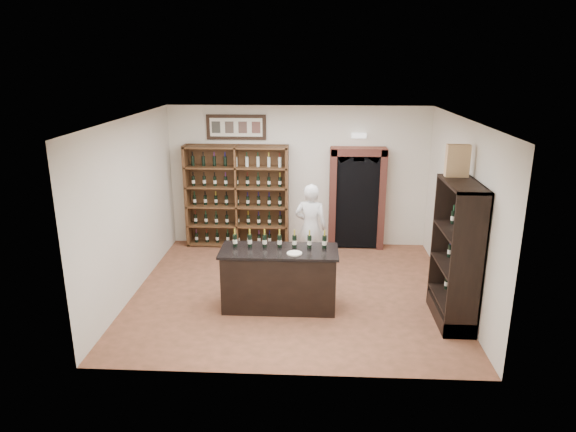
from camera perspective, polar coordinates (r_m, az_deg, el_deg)
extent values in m
plane|color=#99563D|center=(9.10, 0.56, -8.36)|extent=(5.50, 5.50, 0.00)
plane|color=white|center=(8.28, 0.63, 10.77)|extent=(5.50, 5.50, 0.00)
cube|color=silver|center=(10.99, 1.14, 4.38)|extent=(5.50, 0.04, 3.00)
cube|color=silver|center=(9.10, -16.98, 0.97)|extent=(0.04, 5.00, 3.00)
cube|color=silver|center=(8.90, 18.59, 0.46)|extent=(0.04, 5.00, 3.00)
cube|color=#55341D|center=(11.17, -5.56, 2.40)|extent=(2.20, 0.02, 2.20)
cube|color=#55341D|center=(11.21, -11.11, 2.20)|extent=(0.06, 0.38, 2.20)
cube|color=#55341D|center=(10.89, -0.11, 2.10)|extent=(0.06, 0.38, 2.20)
cube|color=#55341D|center=(11.00, -5.69, 2.16)|extent=(0.04, 0.38, 2.20)
cube|color=#55341D|center=(11.31, -5.54, -3.04)|extent=(2.18, 0.38, 0.04)
cube|color=#55341D|center=(11.18, -5.60, -0.99)|extent=(2.18, 0.38, 0.04)
cube|color=#55341D|center=(11.05, -5.66, 1.10)|extent=(2.18, 0.38, 0.03)
cube|color=#55341D|center=(10.95, -5.72, 3.23)|extent=(2.18, 0.38, 0.04)
cube|color=#55341D|center=(10.86, -5.79, 5.41)|extent=(2.18, 0.38, 0.04)
cube|color=#55341D|center=(10.78, -5.86, 7.62)|extent=(2.18, 0.38, 0.04)
cube|color=black|center=(10.90, -5.77, 9.79)|extent=(1.25, 0.04, 0.52)
cube|color=black|center=(10.97, 7.65, 1.81)|extent=(0.97, 0.29, 2.05)
cube|color=brown|center=(10.91, 4.96, 1.93)|extent=(0.14, 0.35, 2.15)
cube|color=brown|center=(11.00, 10.33, 1.83)|extent=(0.14, 0.35, 2.15)
cube|color=brown|center=(10.73, 7.87, 7.12)|extent=(1.15, 0.35, 0.16)
cube|color=white|center=(10.79, 7.89, 8.84)|extent=(0.30, 0.10, 0.10)
cube|color=black|center=(8.37, -0.98, -7.17)|extent=(1.80, 0.70, 0.94)
cube|color=black|center=(8.18, -1.00, -3.90)|extent=(1.88, 0.78, 0.04)
cylinder|color=black|center=(8.32, -5.91, -2.71)|extent=(0.07, 0.07, 0.21)
cylinder|color=silver|center=(8.32, -5.91, -2.81)|extent=(0.07, 0.07, 0.07)
cylinder|color=gold|center=(8.27, -5.94, -1.73)|extent=(0.03, 0.03, 0.09)
cylinder|color=black|center=(8.28, -4.27, -2.74)|extent=(0.07, 0.07, 0.21)
cylinder|color=silver|center=(8.29, -4.27, -2.84)|extent=(0.07, 0.07, 0.07)
cylinder|color=gold|center=(8.24, -4.29, -1.76)|extent=(0.03, 0.03, 0.09)
cylinder|color=black|center=(8.26, -2.61, -2.78)|extent=(0.07, 0.07, 0.21)
cylinder|color=silver|center=(8.26, -2.61, -2.88)|extent=(0.07, 0.07, 0.07)
cylinder|color=gold|center=(8.21, -2.63, -1.79)|extent=(0.03, 0.03, 0.09)
cylinder|color=black|center=(8.24, -0.95, -2.81)|extent=(0.07, 0.07, 0.21)
cylinder|color=silver|center=(8.24, -0.95, -2.91)|extent=(0.07, 0.07, 0.07)
cylinder|color=gold|center=(8.19, -0.95, -1.82)|extent=(0.03, 0.03, 0.09)
cylinder|color=black|center=(8.23, 0.72, -2.84)|extent=(0.07, 0.07, 0.21)
cylinder|color=silver|center=(8.23, 0.72, -2.94)|extent=(0.07, 0.07, 0.07)
cylinder|color=gold|center=(8.18, 0.72, -1.85)|extent=(0.03, 0.03, 0.09)
cylinder|color=black|center=(8.22, 2.39, -2.87)|extent=(0.07, 0.07, 0.21)
cylinder|color=silver|center=(8.23, 2.39, -2.97)|extent=(0.07, 0.07, 0.07)
cylinder|color=gold|center=(8.17, 2.41, -1.88)|extent=(0.03, 0.03, 0.09)
cylinder|color=black|center=(8.22, 4.07, -2.89)|extent=(0.07, 0.07, 0.21)
cylinder|color=silver|center=(8.23, 4.07, -2.99)|extent=(0.07, 0.07, 0.07)
cylinder|color=gold|center=(8.17, 4.09, -1.90)|extent=(0.03, 0.03, 0.09)
cube|color=black|center=(8.19, 19.73, -4.01)|extent=(0.02, 1.20, 2.20)
cube|color=black|center=(7.61, 19.27, -5.57)|extent=(0.48, 0.04, 2.20)
cube|color=black|center=(8.65, 17.22, -2.66)|extent=(0.48, 0.04, 2.20)
cube|color=black|center=(7.82, 18.90, 3.40)|extent=(0.48, 1.20, 0.04)
cube|color=black|center=(8.51, 17.57, -10.20)|extent=(0.48, 1.20, 0.24)
cube|color=black|center=(8.41, 17.71, -8.80)|extent=(0.48, 1.16, 0.03)
cube|color=black|center=(8.20, 18.05, -5.33)|extent=(0.48, 1.16, 0.03)
cube|color=black|center=(8.01, 18.40, -1.68)|extent=(0.48, 1.16, 0.03)
imported|color=silver|center=(9.69, 2.53, -1.33)|extent=(0.69, 0.53, 1.71)
cylinder|color=silver|center=(7.99, 0.72, -4.17)|extent=(0.24, 0.24, 0.02)
cube|color=tan|center=(8.14, 18.32, 5.86)|extent=(0.35, 0.15, 0.49)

